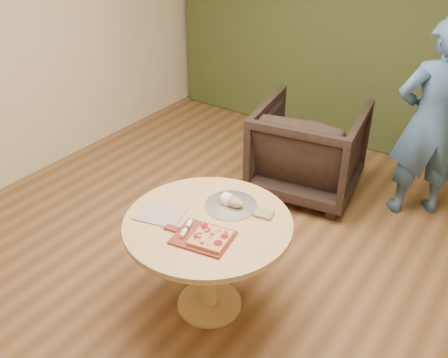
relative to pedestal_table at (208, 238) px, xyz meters
name	(u,v)px	position (x,y,z in m)	size (l,w,h in m)	color
room_shell	(203,117)	(-0.13, 0.14, 0.79)	(5.04, 6.04, 2.84)	brown
curtain	(374,21)	(-0.13, 3.04, 0.79)	(4.80, 0.14, 2.78)	#2E3B1B
pedestal_table	(208,238)	(0.00, 0.00, 0.00)	(1.11, 1.11, 0.75)	tan
pizza_paddle	(202,237)	(0.07, -0.17, 0.15)	(0.47, 0.34, 0.01)	maroon
flatbread_pizza	(210,238)	(0.14, -0.16, 0.17)	(0.26, 0.26, 0.04)	#E39D58
cutlery_roll	(186,228)	(-0.04, -0.17, 0.17)	(0.09, 0.19, 0.03)	white
newspaper	(161,213)	(-0.30, -0.12, 0.15)	(0.30, 0.25, 0.01)	beige
serving_tray	(231,205)	(0.03, 0.23, 0.15)	(0.36, 0.36, 0.02)	silver
bread_roll	(230,200)	(0.02, 0.23, 0.18)	(0.19, 0.09, 0.09)	tan
green_packet	(264,214)	(0.26, 0.27, 0.15)	(0.12, 0.10, 0.02)	#5A682F
armchair	(309,145)	(-0.15, 1.81, -0.12)	(0.95, 0.89, 0.97)	black
person_standing	(431,122)	(0.82, 2.06, 0.28)	(0.65, 0.43, 1.78)	#395F8A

